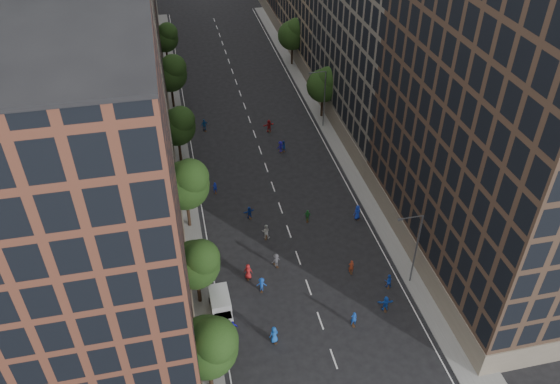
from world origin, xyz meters
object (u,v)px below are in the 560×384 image
Objects in this scene: cargo_van at (221,306)px; skater_2 at (388,281)px; streetlamp_near at (415,246)px; skater_0 at (274,335)px; streetlamp_far at (323,96)px; skater_1 at (354,319)px.

cargo_van reaches higher than skater_2.
skater_0 is at bearing -163.89° from streetlamp_near.
streetlamp_far is 5.65× the size of skater_2.
cargo_van is 2.29× the size of skater_0.
skater_0 is at bearing 29.24° from skater_2.
streetlamp_near and streetlamp_far have the same top height.
skater_2 is at bearing -179.95° from skater_0.
streetlamp_near is 5.49× the size of skater_1.
streetlamp_near is 1.00× the size of streetlamp_far.
skater_1 is (-7.39, -4.11, -4.34)m from streetlamp_near.
skater_0 is at bearing 7.88° from skater_1.
streetlamp_near is at bearing -0.81° from cargo_van.
skater_1 is 6.44m from skater_2.
skater_1 is (-7.39, -37.11, -4.34)m from streetlamp_far.
streetlamp_near is 9.50m from skater_1.
streetlamp_near is 16.46m from skater_0.
skater_0 is at bearing -45.74° from cargo_van.
skater_1 is 1.03× the size of skater_2.
streetlamp_far is at bearing 90.00° from streetlamp_near.
cargo_van is at bearing -12.57° from skater_1.
streetlamp_near reaches higher than skater_0.
skater_1 reaches higher than skater_2.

